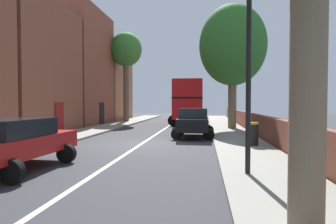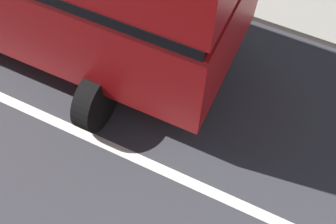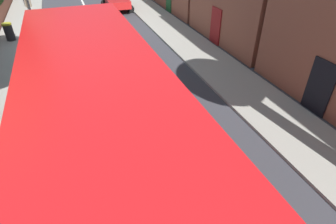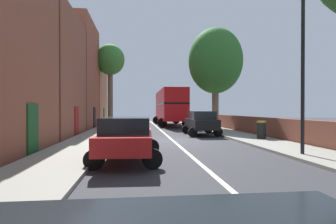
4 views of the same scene
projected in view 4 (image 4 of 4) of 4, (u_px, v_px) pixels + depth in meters
The scene contains 13 objects.
ground_plane at pixel (173, 141), 15.65m from camera, with size 84.00×84.00×0.00m, color #333338.
road_centre_line at pixel (173, 140), 15.65m from camera, with size 0.16×54.00×0.01m, color silver.
sidewalk_left at pixel (89, 141), 15.06m from camera, with size 2.60×60.00×0.12m, color gray.
sidewalk_right at pixel (251, 138), 16.23m from camera, with size 2.60×60.00×0.12m, color gray.
terraced_houses_left at pixel (21, 56), 14.34m from camera, with size 4.07×47.68×10.75m.
boundary_wall_right at pixel (274, 129), 16.41m from camera, with size 0.36×54.00×1.33m, color brown.
double_decker_bus at pixel (170, 105), 30.44m from camera, with size 3.58×10.68×4.06m.
parked_car_red_left_0 at pixel (127, 136), 9.29m from camera, with size 2.55×4.31×1.58m.
parked_car_black_right_2 at pixel (201, 122), 18.96m from camera, with size 2.45×4.21×1.74m.
street_tree_left_2 at pixel (110, 62), 31.10m from camera, with size 3.40×3.40×9.55m.
street_tree_right_3 at pixel (215, 61), 24.68m from camera, with size 5.10×5.10×9.46m.
lamppost_right at pixel (303, 60), 10.19m from camera, with size 0.32×0.32×6.31m.
litter_bin_right at pixel (261, 130), 15.68m from camera, with size 0.55×0.55×1.05m.
Camera 4 is at (-2.15, -15.48, 1.85)m, focal length 27.91 mm.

